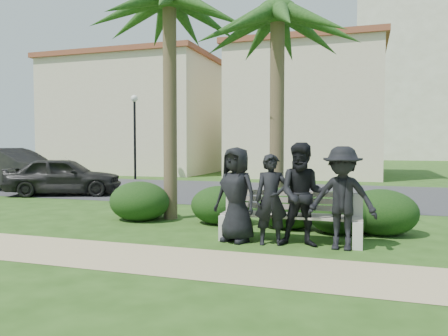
{
  "coord_description": "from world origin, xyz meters",
  "views": [
    {
      "loc": [
        2.2,
        -7.75,
        1.74
      ],
      "look_at": [
        -0.65,
        1.0,
        1.26
      ],
      "focal_mm": 35.0,
      "sensor_mm": 36.0,
      "label": 1
    }
  ],
  "objects": [
    {
      "name": "hedge_a",
      "position": [
        -2.9,
        1.65,
        0.41
      ],
      "size": [
        1.27,
        1.05,
        0.83
      ],
      "primitive_type": "ellipsoid",
      "color": "black",
      "rests_on": "ground"
    },
    {
      "name": "man_b",
      "position": [
        0.64,
        -0.29,
        0.8
      ],
      "size": [
        0.67,
        0.53,
        1.59
      ],
      "primitive_type": "imported",
      "rotation": [
        0.0,
        0.0,
        0.29
      ],
      "color": "black",
      "rests_on": "ground"
    },
    {
      "name": "hedge_e",
      "position": [
        1.75,
        1.11,
        0.44
      ],
      "size": [
        1.34,
        1.11,
        0.87
      ],
      "primitive_type": "ellipsoid",
      "color": "black",
      "rests_on": "ground"
    },
    {
      "name": "palm_right",
      "position": [
        0.29,
        1.94,
        4.63
      ],
      "size": [
        3.0,
        3.0,
        5.59
      ],
      "color": "brown",
      "rests_on": "ground"
    },
    {
      "name": "stucco_bldg_left",
      "position": [
        -12.0,
        18.0,
        3.66
      ],
      "size": [
        10.4,
        8.4,
        7.3
      ],
      "color": "beige",
      "rests_on": "ground"
    },
    {
      "name": "asphalt_street",
      "position": [
        0.0,
        8.0,
        0.0
      ],
      "size": [
        160.0,
        8.0,
        0.01
      ],
      "primitive_type": "cube",
      "color": "#2D2D30",
      "rests_on": "ground"
    },
    {
      "name": "street_lamp",
      "position": [
        -9.0,
        12.0,
        2.94
      ],
      "size": [
        0.36,
        0.36,
        4.29
      ],
      "color": "black",
      "rests_on": "ground"
    },
    {
      "name": "stucco_bldg_right",
      "position": [
        -1.0,
        18.0,
        3.66
      ],
      "size": [
        8.4,
        8.4,
        7.3
      ],
      "color": "beige",
      "rests_on": "ground"
    },
    {
      "name": "man_c",
      "position": [
        1.19,
        -0.25,
        0.9
      ],
      "size": [
        0.93,
        0.75,
        1.79
      ],
      "primitive_type": "imported",
      "rotation": [
        0.0,
        0.0,
        0.09
      ],
      "color": "black",
      "rests_on": "ground"
    },
    {
      "name": "hedge_b",
      "position": [
        -2.79,
        1.24,
        0.47
      ],
      "size": [
        1.43,
        1.18,
        0.93
      ],
      "primitive_type": "ellipsoid",
      "color": "black",
      "rests_on": "ground"
    },
    {
      "name": "hedge_f",
      "position": [
        2.51,
        1.26,
        0.46
      ],
      "size": [
        1.41,
        1.16,
        0.92
      ],
      "primitive_type": "ellipsoid",
      "color": "black",
      "rests_on": "ground"
    },
    {
      "name": "footpath",
      "position": [
        0.0,
        -1.8,
        0.0
      ],
      "size": [
        30.0,
        1.6,
        0.01
      ],
      "primitive_type": "cube",
      "color": "tan",
      "rests_on": "ground"
    },
    {
      "name": "man_d",
      "position": [
        1.84,
        -0.28,
        0.86
      ],
      "size": [
        1.16,
        0.71,
        1.73
      ],
      "primitive_type": "imported",
      "rotation": [
        0.0,
        0.0,
        -0.07
      ],
      "color": "black",
      "rests_on": "ground"
    },
    {
      "name": "ground",
      "position": [
        0.0,
        0.0,
        0.0
      ],
      "size": [
        160.0,
        160.0,
        0.0
      ],
      "primitive_type": "plane",
      "color": "#244513",
      "rests_on": "ground"
    },
    {
      "name": "car_a",
      "position": [
        -7.82,
        4.96,
        0.66
      ],
      "size": [
        4.18,
        2.95,
        1.32
      ],
      "primitive_type": "imported",
      "rotation": [
        0.0,
        0.0,
        1.97
      ],
      "color": "black",
      "rests_on": "ground"
    },
    {
      "name": "palm_left",
      "position": [
        -2.19,
        1.65,
        5.09
      ],
      "size": [
        3.0,
        3.0,
        6.07
      ],
      "color": "brown",
      "rests_on": "ground"
    },
    {
      "name": "park_bench",
      "position": [
        0.92,
        0.04,
        0.4
      ],
      "size": [
        2.52,
        0.61,
        0.88
      ],
      "rotation": [
        0.0,
        0.0,
        0.02
      ],
      "color": "#AD9F91",
      "rests_on": "ground"
    },
    {
      "name": "hedge_d",
      "position": [
        0.67,
        1.35,
        0.45
      ],
      "size": [
        1.37,
        1.14,
        0.9
      ],
      "primitive_type": "ellipsoid",
      "color": "black",
      "rests_on": "ground"
    },
    {
      "name": "hedge_c",
      "position": [
        -0.86,
        1.39,
        0.43
      ],
      "size": [
        1.33,
        1.1,
        0.87
      ],
      "primitive_type": "ellipsoid",
      "color": "black",
      "rests_on": "ground"
    },
    {
      "name": "man_a",
      "position": [
        -0.01,
        -0.24,
        0.86
      ],
      "size": [
        0.97,
        0.78,
        1.71
      ],
      "primitive_type": "imported",
      "rotation": [
        0.0,
        0.0,
        -0.32
      ],
      "color": "black",
      "rests_on": "ground"
    },
    {
      "name": "car_b",
      "position": [
        -11.07,
        5.94,
        0.81
      ],
      "size": [
        5.0,
        1.91,
        1.63
      ],
      "primitive_type": "imported",
      "rotation": [
        0.0,
        0.0,
        1.61
      ],
      "color": "black",
      "rests_on": "ground"
    }
  ]
}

